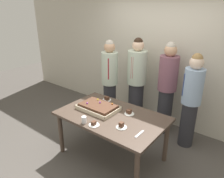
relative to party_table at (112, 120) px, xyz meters
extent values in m
plane|color=#4C4742|center=(0.00, 0.00, -0.67)|extent=(12.00, 12.00, 0.00)
cube|color=beige|center=(0.00, 1.60, 0.83)|extent=(8.00, 0.12, 3.00)
cube|color=#47382D|center=(0.00, 0.00, 0.07)|extent=(1.61, 1.01, 0.04)
cylinder|color=#47382D|center=(-0.73, -0.43, -0.31)|extent=(0.07, 0.07, 0.72)
cylinder|color=#47382D|center=(0.73, -0.43, -0.31)|extent=(0.07, 0.07, 0.72)
cylinder|color=#47382D|center=(-0.73, 0.43, -0.31)|extent=(0.07, 0.07, 0.72)
cylinder|color=#47382D|center=(0.73, 0.43, -0.31)|extent=(0.07, 0.07, 0.72)
cube|color=beige|center=(-0.29, 0.01, 0.09)|extent=(0.63, 0.42, 0.01)
cube|color=beige|center=(-0.29, -0.19, 0.12)|extent=(0.63, 0.01, 0.05)
cube|color=beige|center=(-0.29, 0.22, 0.12)|extent=(0.63, 0.01, 0.05)
cube|color=beige|center=(-0.59, 0.01, 0.12)|extent=(0.01, 0.42, 0.05)
cube|color=beige|center=(0.02, 0.01, 0.12)|extent=(0.01, 0.42, 0.05)
cube|color=#4C2D1E|center=(-0.29, 0.01, 0.14)|extent=(0.56, 0.35, 0.08)
sphere|color=purple|center=(-0.30, 0.07, 0.18)|extent=(0.03, 0.03, 0.03)
sphere|color=purple|center=(-0.44, -0.08, 0.18)|extent=(0.03, 0.03, 0.03)
sphere|color=orange|center=(-0.11, 0.15, 0.18)|extent=(0.03, 0.03, 0.03)
sphere|color=yellow|center=(-0.40, 0.13, 0.18)|extent=(0.03, 0.03, 0.03)
cylinder|color=white|center=(-0.40, 0.36, 0.09)|extent=(0.15, 0.15, 0.01)
cube|color=#4C2D1E|center=(-0.39, 0.36, 0.13)|extent=(0.07, 0.06, 0.06)
cylinder|color=white|center=(0.19, 0.19, 0.09)|extent=(0.15, 0.15, 0.01)
cube|color=#4C2D1E|center=(0.18, 0.19, 0.13)|extent=(0.07, 0.06, 0.06)
cylinder|color=white|center=(0.32, -0.20, 0.09)|extent=(0.15, 0.15, 0.01)
cube|color=#4C2D1E|center=(0.32, -0.19, 0.13)|extent=(0.06, 0.06, 0.07)
cylinder|color=white|center=(-0.01, -0.39, 0.09)|extent=(0.15, 0.15, 0.01)
cube|color=#4C2D1E|center=(-0.02, -0.39, 0.12)|extent=(0.05, 0.06, 0.05)
cylinder|color=white|center=(-0.17, -0.42, 0.14)|extent=(0.07, 0.07, 0.10)
cube|color=silver|center=(0.60, -0.18, 0.09)|extent=(0.03, 0.20, 0.01)
cylinder|color=#28282D|center=(-0.28, 1.15, -0.24)|extent=(0.30, 0.30, 0.87)
cylinder|color=#B7C6B2|center=(-0.28, 1.15, 0.52)|extent=(0.37, 0.37, 0.64)
cube|color=maroon|center=(-0.28, 0.97, 0.55)|extent=(0.04, 0.02, 0.41)
sphere|color=beige|center=(-0.28, 1.15, 0.94)|extent=(0.22, 0.22, 0.22)
sphere|color=black|center=(-0.28, 1.15, 1.00)|extent=(0.17, 0.17, 0.17)
cylinder|color=#28282D|center=(0.32, 1.22, -0.24)|extent=(0.27, 0.27, 0.86)
cylinder|color=#7A4C5B|center=(0.32, 1.22, 0.50)|extent=(0.34, 0.34, 0.63)
sphere|color=tan|center=(0.32, 1.22, 0.92)|extent=(0.22, 0.22, 0.22)
sphere|color=#B2A899|center=(0.32, 1.22, 0.98)|extent=(0.17, 0.17, 0.17)
cylinder|color=#28282D|center=(0.83, 1.05, -0.27)|extent=(0.25, 0.25, 0.81)
cylinder|color=#93ADCC|center=(0.83, 1.05, 0.43)|extent=(0.31, 0.31, 0.59)
cube|color=navy|center=(0.72, 0.95, 0.46)|extent=(0.04, 0.02, 0.38)
sphere|color=beige|center=(0.83, 1.05, 0.82)|extent=(0.22, 0.22, 0.22)
sphere|color=olive|center=(0.83, 1.05, 0.88)|extent=(0.17, 0.17, 0.17)
cylinder|color=#28282D|center=(-0.71, 0.84, -0.25)|extent=(0.25, 0.25, 0.85)
cylinder|color=#B7C6B2|center=(-0.71, 0.84, 0.50)|extent=(0.31, 0.31, 0.63)
cube|color=maroon|center=(-0.64, 0.71, 0.53)|extent=(0.04, 0.02, 0.40)
sphere|color=tan|center=(-0.71, 0.84, 0.90)|extent=(0.21, 0.21, 0.21)
sphere|color=#B2A899|center=(-0.71, 0.84, 0.96)|extent=(0.16, 0.16, 0.16)
camera|label=1|loc=(1.78, -2.28, 1.68)|focal=34.62mm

